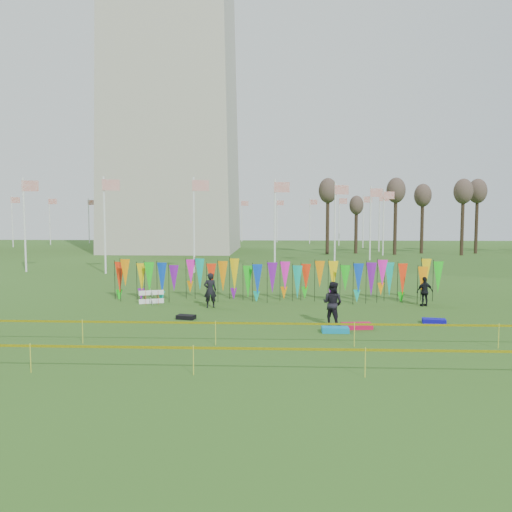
{
  "coord_description": "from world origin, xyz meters",
  "views": [
    {
      "loc": [
        0.35,
        -20.51,
        4.67
      ],
      "look_at": [
        -0.86,
        6.0,
        2.6
      ],
      "focal_mm": 35.0,
      "sensor_mm": 36.0,
      "label": 1
    }
  ],
  "objects_px": {
    "person_left": "(210,290)",
    "person_right": "(425,292)",
    "person_mid": "(333,303)",
    "kite_bag_red": "(357,326)",
    "kite_bag_black": "(186,317)",
    "kite_bag_blue": "(434,321)",
    "box_kite": "(151,297)",
    "kite_bag_turquoise": "(335,330)"
  },
  "relations": [
    {
      "from": "kite_bag_blue",
      "to": "person_right",
      "type": "bearing_deg",
      "value": 79.17
    },
    {
      "from": "person_mid",
      "to": "kite_bag_turquoise",
      "type": "relative_size",
      "value": 1.76
    },
    {
      "from": "kite_bag_turquoise",
      "to": "kite_bag_blue",
      "type": "relative_size",
      "value": 1.11
    },
    {
      "from": "person_right",
      "to": "kite_bag_blue",
      "type": "distance_m",
      "value": 4.45
    },
    {
      "from": "person_mid",
      "to": "kite_bag_blue",
      "type": "xyz_separation_m",
      "value": [
        4.51,
        0.54,
        -0.85
      ]
    },
    {
      "from": "box_kite",
      "to": "person_right",
      "type": "relative_size",
      "value": 0.48
    },
    {
      "from": "person_left",
      "to": "person_right",
      "type": "relative_size",
      "value": 1.17
    },
    {
      "from": "person_mid",
      "to": "kite_bag_red",
      "type": "relative_size",
      "value": 1.52
    },
    {
      "from": "box_kite",
      "to": "kite_bag_turquoise",
      "type": "bearing_deg",
      "value": -34.42
    },
    {
      "from": "person_right",
      "to": "kite_bag_turquoise",
      "type": "xyz_separation_m",
      "value": [
        -5.37,
        -6.24,
        -0.67
      ]
    },
    {
      "from": "person_mid",
      "to": "kite_bag_turquoise",
      "type": "bearing_deg",
      "value": 122.52
    },
    {
      "from": "box_kite",
      "to": "person_mid",
      "type": "distance_m",
      "value": 10.44
    },
    {
      "from": "kite_bag_blue",
      "to": "kite_bag_red",
      "type": "height_order",
      "value": "kite_bag_red"
    },
    {
      "from": "kite_bag_blue",
      "to": "kite_bag_red",
      "type": "relative_size",
      "value": 0.78
    },
    {
      "from": "box_kite",
      "to": "kite_bag_blue",
      "type": "height_order",
      "value": "box_kite"
    },
    {
      "from": "box_kite",
      "to": "person_mid",
      "type": "height_order",
      "value": "person_mid"
    },
    {
      "from": "person_left",
      "to": "kite_bag_turquoise",
      "type": "xyz_separation_m",
      "value": [
        5.84,
        -5.29,
        -0.8
      ]
    },
    {
      "from": "kite_bag_red",
      "to": "box_kite",
      "type": "bearing_deg",
      "value": 151.33
    },
    {
      "from": "person_left",
      "to": "kite_bag_red",
      "type": "height_order",
      "value": "person_left"
    },
    {
      "from": "box_kite",
      "to": "kite_bag_red",
      "type": "xyz_separation_m",
      "value": [
        10.15,
        -5.55,
        -0.26
      ]
    },
    {
      "from": "box_kite",
      "to": "person_left",
      "type": "xyz_separation_m",
      "value": [
        3.33,
        -0.99,
        0.53
      ]
    },
    {
      "from": "box_kite",
      "to": "kite_bag_red",
      "type": "relative_size",
      "value": 0.6
    },
    {
      "from": "person_mid",
      "to": "kite_bag_red",
      "type": "height_order",
      "value": "person_mid"
    },
    {
      "from": "person_left",
      "to": "kite_bag_turquoise",
      "type": "relative_size",
      "value": 1.67
    },
    {
      "from": "person_mid",
      "to": "box_kite",
      "type": "bearing_deg",
      "value": 5.71
    },
    {
      "from": "person_right",
      "to": "person_mid",
      "type": "bearing_deg",
      "value": 27.14
    },
    {
      "from": "kite_bag_turquoise",
      "to": "kite_bag_blue",
      "type": "xyz_separation_m",
      "value": [
        4.54,
        1.92,
        -0.01
      ]
    },
    {
      "from": "kite_bag_black",
      "to": "kite_bag_blue",
      "type": "bearing_deg",
      "value": -2.21
    },
    {
      "from": "box_kite",
      "to": "kite_bag_black",
      "type": "xyz_separation_m",
      "value": [
        2.62,
        -3.94,
        -0.28
      ]
    },
    {
      "from": "person_left",
      "to": "kite_bag_blue",
      "type": "height_order",
      "value": "person_left"
    },
    {
      "from": "person_left",
      "to": "kite_bag_red",
      "type": "bearing_deg",
      "value": 135.34
    },
    {
      "from": "kite_bag_blue",
      "to": "person_left",
      "type": "bearing_deg",
      "value": 161.98
    },
    {
      "from": "kite_bag_turquoise",
      "to": "kite_bag_blue",
      "type": "distance_m",
      "value": 4.93
    },
    {
      "from": "person_left",
      "to": "kite_bag_blue",
      "type": "bearing_deg",
      "value": 151.09
    },
    {
      "from": "box_kite",
      "to": "person_right",
      "type": "xyz_separation_m",
      "value": [
        14.54,
        -0.04,
        0.4
      ]
    },
    {
      "from": "kite_bag_turquoise",
      "to": "person_right",
      "type": "bearing_deg",
      "value": 49.28
    },
    {
      "from": "kite_bag_turquoise",
      "to": "kite_bag_red",
      "type": "xyz_separation_m",
      "value": [
        0.98,
        0.73,
        0.01
      ]
    },
    {
      "from": "box_kite",
      "to": "person_right",
      "type": "distance_m",
      "value": 14.54
    },
    {
      "from": "box_kite",
      "to": "person_right",
      "type": "bearing_deg",
      "value": -0.17
    },
    {
      "from": "person_left",
      "to": "person_mid",
      "type": "relative_size",
      "value": 0.95
    },
    {
      "from": "kite_bag_blue",
      "to": "kite_bag_turquoise",
      "type": "bearing_deg",
      "value": -157.11
    },
    {
      "from": "person_right",
      "to": "kite_bag_red",
      "type": "distance_m",
      "value": 7.07
    }
  ]
}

